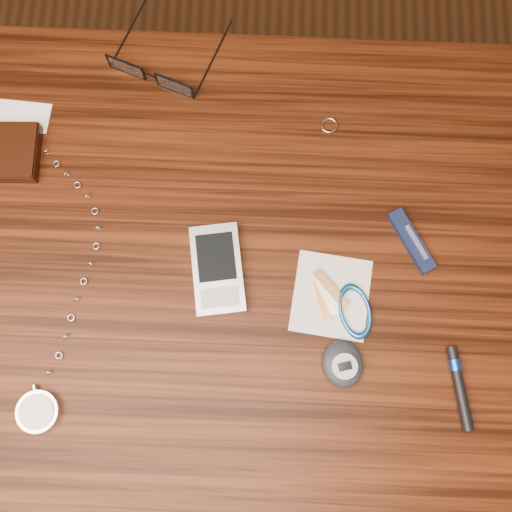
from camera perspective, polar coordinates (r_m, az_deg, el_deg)
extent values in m
plane|color=#472814|center=(1.47, -2.09, -7.95)|extent=(3.80, 3.80, 0.00)
cube|color=#3D1909|center=(0.74, -4.09, -2.30)|extent=(1.00, 0.70, 0.03)
cylinder|color=#4C2814|center=(1.18, 20.48, -21.29)|extent=(0.05, 0.05, 0.71)
cylinder|color=#4C2814|center=(1.29, -22.57, 8.52)|extent=(0.05, 0.05, 0.71)
cylinder|color=#4C2814|center=(1.25, 19.28, 7.11)|extent=(0.05, 0.05, 0.71)
cube|color=black|center=(0.84, -24.07, 9.41)|extent=(0.10, 0.08, 0.02)
cube|color=white|center=(0.86, -22.34, 12.81)|extent=(0.08, 0.05, 0.00)
cube|color=black|center=(0.84, -12.86, 17.92)|extent=(0.05, 0.02, 0.03)
cube|color=silver|center=(0.84, -12.86, 17.92)|extent=(0.05, 0.02, 0.02)
cylinder|color=black|center=(0.89, -12.40, 21.43)|extent=(0.05, 0.12, 0.00)
cube|color=black|center=(0.81, -8.16, 16.50)|extent=(0.05, 0.02, 0.03)
cube|color=silver|center=(0.81, -8.16, 16.50)|extent=(0.05, 0.02, 0.02)
cylinder|color=black|center=(0.84, -4.30, 19.12)|extent=(0.05, 0.12, 0.00)
cube|color=black|center=(0.82, -10.60, 17.39)|extent=(0.02, 0.01, 0.00)
torus|color=tan|center=(0.80, 7.32, 12.83)|extent=(0.03, 0.03, 0.00)
cylinder|color=#BBBABF|center=(0.75, -20.94, -14.32)|extent=(0.05, 0.05, 0.01)
cylinder|color=silver|center=(0.74, -21.14, -14.32)|extent=(0.04, 0.04, 0.00)
cylinder|color=#BBBABF|center=(0.75, -21.28, -12.18)|extent=(0.01, 0.01, 0.01)
torus|color=#BBBABF|center=(0.75, -20.02, -10.90)|extent=(0.01, 0.01, 0.01)
torus|color=#BBBABF|center=(0.75, -19.11, -9.38)|extent=(0.01, 0.01, 0.00)
torus|color=#BBBABF|center=(0.75, -18.49, -7.65)|extent=(0.01, 0.01, 0.01)
torus|color=#BBBABF|center=(0.75, -18.00, -5.88)|extent=(0.01, 0.01, 0.00)
torus|color=#BBBABF|center=(0.75, -17.48, -4.13)|extent=(0.01, 0.01, 0.01)
torus|color=#BBBABF|center=(0.75, -16.86, -2.43)|extent=(0.01, 0.01, 0.00)
torus|color=#BBBABF|center=(0.75, -16.21, -0.76)|extent=(0.01, 0.00, 0.01)
torus|color=#BBBABF|center=(0.76, -15.69, 0.96)|extent=(0.01, 0.01, 0.00)
torus|color=#BBBABF|center=(0.76, -15.51, 2.70)|extent=(0.01, 0.01, 0.01)
torus|color=#BBBABF|center=(0.77, -15.80, 4.34)|extent=(0.01, 0.01, 0.00)
torus|color=#BBBABF|center=(0.78, -16.51, 5.70)|extent=(0.01, 0.01, 0.01)
torus|color=#BBBABF|center=(0.79, -17.43, 6.79)|extent=(0.01, 0.01, 0.00)
torus|color=#BBBABF|center=(0.80, -18.40, 7.74)|extent=(0.01, 0.01, 0.01)
torus|color=#BBBABF|center=(0.81, -19.33, 8.70)|extent=(0.01, 0.01, 0.00)
torus|color=#BBBABF|center=(0.82, -20.18, 9.72)|extent=(0.01, 0.01, 0.01)
torus|color=#BBBABF|center=(0.83, -20.99, 10.75)|extent=(0.01, 0.01, 0.00)
cube|color=#B4B4B9|center=(0.72, -3.88, -1.36)|extent=(0.08, 0.12, 0.02)
cube|color=black|center=(0.71, -4.04, -0.10)|extent=(0.06, 0.07, 0.00)
cube|color=#A2A5AA|center=(0.70, -3.63, -4.12)|extent=(0.05, 0.03, 0.00)
ellipsoid|color=black|center=(0.71, 8.65, -10.61)|extent=(0.06, 0.07, 0.02)
cylinder|color=#A1A4A8|center=(0.70, 8.86, -10.85)|extent=(0.03, 0.03, 0.00)
cube|color=black|center=(0.69, 8.89, -10.84)|extent=(0.02, 0.01, 0.00)
cube|color=silver|center=(0.72, 7.52, -3.93)|extent=(0.11, 0.11, 0.00)
torus|color=#1E5E9D|center=(0.72, 9.86, -5.46)|extent=(0.07, 0.07, 0.01)
cube|color=#A36F39|center=(0.72, 6.66, -4.19)|extent=(0.03, 0.06, 0.00)
cube|color=silver|center=(0.72, 7.08, -3.73)|extent=(0.04, 0.06, 0.00)
cube|color=#A7743B|center=(0.72, 7.49, -3.27)|extent=(0.05, 0.05, 0.00)
cube|color=#111839|center=(0.75, 15.27, 1.45)|extent=(0.06, 0.09, 0.01)
cube|color=silver|center=(0.75, 15.76, 1.35)|extent=(0.03, 0.05, 0.00)
cylinder|color=black|center=(0.74, 19.70, -12.34)|extent=(0.03, 0.10, 0.01)
cylinder|color=#143FB0|center=(0.74, 19.27, -10.26)|extent=(0.02, 0.02, 0.01)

